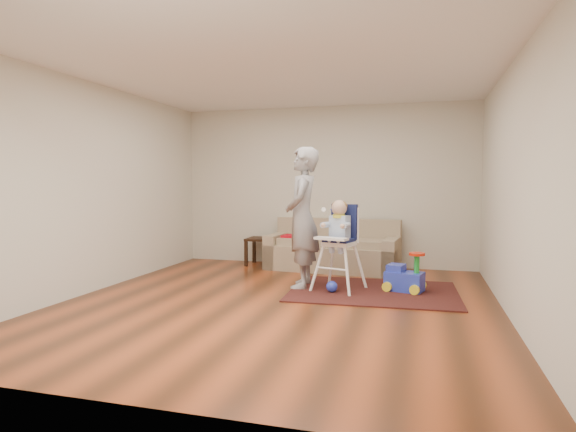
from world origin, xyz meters
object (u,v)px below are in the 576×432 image
(ride_on_toy, at_px, (405,271))
(adult, at_px, (302,218))
(sofa, at_px, (332,245))
(high_chair, at_px, (339,247))
(toy_ball, at_px, (332,287))
(side_table, at_px, (261,251))

(ride_on_toy, bearing_deg, adult, -161.45)
(sofa, height_order, adult, adult)
(ride_on_toy, height_order, adult, adult)
(ride_on_toy, relative_size, adult, 0.27)
(sofa, relative_size, high_chair, 1.81)
(ride_on_toy, height_order, toy_ball, ride_on_toy)
(toy_ball, relative_size, adult, 0.08)
(side_table, relative_size, adult, 0.25)
(ride_on_toy, xyz_separation_m, high_chair, (-0.83, -0.14, 0.30))
(adult, bearing_deg, sofa, 166.47)
(sofa, xyz_separation_m, ride_on_toy, (1.19, -1.31, -0.13))
(sofa, relative_size, side_table, 4.63)
(sofa, xyz_separation_m, side_table, (-1.26, 0.13, -0.17))
(high_chair, distance_m, adult, 0.63)
(toy_ball, distance_m, adult, 1.00)
(side_table, height_order, adult, adult)
(ride_on_toy, bearing_deg, sofa, 147.04)
(high_chair, bearing_deg, side_table, 150.88)
(ride_on_toy, distance_m, toy_ball, 0.97)
(sofa, relative_size, toy_ball, 15.01)
(side_table, xyz_separation_m, high_chair, (1.61, -1.58, 0.34))
(side_table, bearing_deg, ride_on_toy, -30.55)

